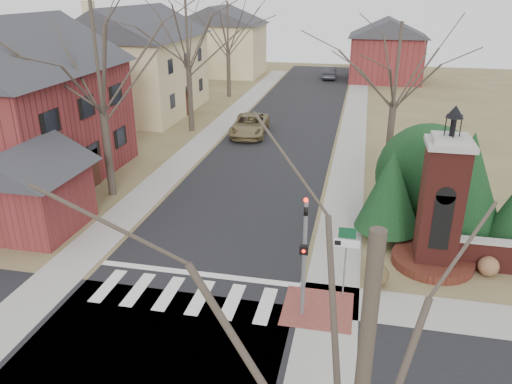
% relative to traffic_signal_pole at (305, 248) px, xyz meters
% --- Properties ---
extents(ground, '(120.00, 120.00, 0.00)m').
position_rel_traffic_signal_pole_xyz_m(ground, '(-4.30, -0.57, -2.59)').
color(ground, brown).
rests_on(ground, ground).
extents(main_street, '(8.00, 70.00, 0.01)m').
position_rel_traffic_signal_pole_xyz_m(main_street, '(-4.30, 21.43, -2.58)').
color(main_street, black).
rests_on(main_street, ground).
extents(cross_street, '(120.00, 8.00, 0.01)m').
position_rel_traffic_signal_pole_xyz_m(cross_street, '(-4.30, -3.57, -2.58)').
color(cross_street, black).
rests_on(cross_street, ground).
extents(crosswalk_zone, '(8.00, 2.20, 0.02)m').
position_rel_traffic_signal_pole_xyz_m(crosswalk_zone, '(-4.30, 0.23, -2.58)').
color(crosswalk_zone, silver).
rests_on(crosswalk_zone, ground).
extents(stop_bar, '(8.00, 0.35, 0.02)m').
position_rel_traffic_signal_pole_xyz_m(stop_bar, '(-4.30, 1.73, -2.58)').
color(stop_bar, silver).
rests_on(stop_bar, ground).
extents(sidewalk_right_main, '(2.00, 60.00, 0.02)m').
position_rel_traffic_signal_pole_xyz_m(sidewalk_right_main, '(0.90, 21.43, -2.58)').
color(sidewalk_right_main, gray).
rests_on(sidewalk_right_main, ground).
extents(sidewalk_left, '(2.00, 60.00, 0.02)m').
position_rel_traffic_signal_pole_xyz_m(sidewalk_left, '(-9.50, 21.43, -2.58)').
color(sidewalk_left, gray).
rests_on(sidewalk_left, ground).
extents(curb_apron, '(2.40, 2.40, 0.02)m').
position_rel_traffic_signal_pole_xyz_m(curb_apron, '(0.50, 0.43, -2.57)').
color(curb_apron, brown).
rests_on(curb_apron, ground).
extents(traffic_signal_pole, '(0.28, 0.41, 4.50)m').
position_rel_traffic_signal_pole_xyz_m(traffic_signal_pole, '(0.00, 0.00, 0.00)').
color(traffic_signal_pole, slate).
rests_on(traffic_signal_pole, ground).
extents(sign_post, '(0.90, 0.07, 2.75)m').
position_rel_traffic_signal_pole_xyz_m(sign_post, '(1.29, 1.41, -0.64)').
color(sign_post, slate).
rests_on(sign_post, ground).
extents(brick_gate_monument, '(3.20, 3.20, 6.47)m').
position_rel_traffic_signal_pole_xyz_m(brick_gate_monument, '(4.70, 4.42, -0.42)').
color(brick_gate_monument, '#551E19').
rests_on(brick_gate_monument, ground).
extents(house_brick_left, '(9.80, 11.80, 9.42)m').
position_rel_traffic_signal_pole_xyz_m(house_brick_left, '(-17.31, 9.42, 2.07)').
color(house_brick_left, maroon).
rests_on(house_brick_left, ground).
extents(house_stucco_left, '(9.80, 12.80, 9.28)m').
position_rel_traffic_signal_pole_xyz_m(house_stucco_left, '(-17.80, 26.42, 2.01)').
color(house_stucco_left, '#CEB989').
rests_on(house_stucco_left, ground).
extents(garage_left, '(4.80, 4.80, 4.29)m').
position_rel_traffic_signal_pole_xyz_m(garage_left, '(-12.82, 3.92, -0.35)').
color(garage_left, maroon).
rests_on(garage_left, ground).
extents(house_distant_left, '(10.80, 8.80, 8.53)m').
position_rel_traffic_signal_pole_xyz_m(house_distant_left, '(-16.31, 47.42, 1.66)').
color(house_distant_left, '#CEB989').
rests_on(house_distant_left, ground).
extents(house_distant_right, '(8.80, 8.80, 7.30)m').
position_rel_traffic_signal_pole_xyz_m(house_distant_right, '(3.69, 47.42, 1.06)').
color(house_distant_right, maroon).
rests_on(house_distant_right, ground).
extents(evergreen_near, '(2.80, 2.80, 4.10)m').
position_rel_traffic_signal_pole_xyz_m(evergreen_near, '(2.90, 6.43, -0.29)').
color(evergreen_near, '#473D33').
rests_on(evergreen_near, ground).
extents(evergreen_mid, '(3.40, 3.40, 4.70)m').
position_rel_traffic_signal_pole_xyz_m(evergreen_mid, '(6.20, 7.63, 0.01)').
color(evergreen_mid, '#473D33').
rests_on(evergreen_mid, ground).
extents(evergreen_mass, '(4.80, 4.80, 4.80)m').
position_rel_traffic_signal_pole_xyz_m(evergreen_mass, '(4.70, 8.93, -0.19)').
color(evergreen_mass, black).
rests_on(evergreen_mass, ground).
extents(bare_tree_0, '(8.05, 8.05, 11.15)m').
position_rel_traffic_signal_pole_xyz_m(bare_tree_0, '(-11.30, 8.43, 5.11)').
color(bare_tree_0, '#473D33').
rests_on(bare_tree_0, ground).
extents(bare_tree_1, '(8.40, 8.40, 11.64)m').
position_rel_traffic_signal_pole_xyz_m(bare_tree_1, '(-11.30, 21.43, 5.44)').
color(bare_tree_1, '#473D33').
rests_on(bare_tree_1, ground).
extents(bare_tree_2, '(7.35, 7.35, 10.19)m').
position_rel_traffic_signal_pole_xyz_m(bare_tree_2, '(-11.80, 34.43, 4.44)').
color(bare_tree_2, '#473D33').
rests_on(bare_tree_2, ground).
extents(bare_tree_3, '(7.00, 7.00, 9.70)m').
position_rel_traffic_signal_pole_xyz_m(bare_tree_3, '(3.20, 15.43, 4.10)').
color(bare_tree_3, '#473D33').
rests_on(bare_tree_3, ground).
extents(bare_tree_4, '(6.65, 6.65, 9.21)m').
position_rel_traffic_signal_pole_xyz_m(bare_tree_4, '(1.70, -9.57, 3.77)').
color(bare_tree_4, '#473D33').
rests_on(bare_tree_4, ground).
extents(pickup_truck, '(2.88, 5.55, 1.49)m').
position_rel_traffic_signal_pole_xyz_m(pickup_truck, '(-6.65, 21.21, -1.84)').
color(pickup_truck, olive).
rests_on(pickup_truck, ground).
extents(distant_car, '(1.67, 4.43, 1.45)m').
position_rel_traffic_signal_pole_xyz_m(distant_car, '(-2.70, 46.99, -1.86)').
color(distant_car, '#313238').
rests_on(distant_car, ground).
extents(dry_shrub_left, '(0.87, 0.87, 0.87)m').
position_rel_traffic_signal_pole_xyz_m(dry_shrub_left, '(2.50, 2.43, -2.15)').
color(dry_shrub_left, '#4F4024').
rests_on(dry_shrub_left, ground).
extents(dry_shrub_right, '(0.79, 0.79, 0.79)m').
position_rel_traffic_signal_pole_xyz_m(dry_shrub_right, '(6.70, 4.03, -2.19)').
color(dry_shrub_right, brown).
rests_on(dry_shrub_right, ground).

